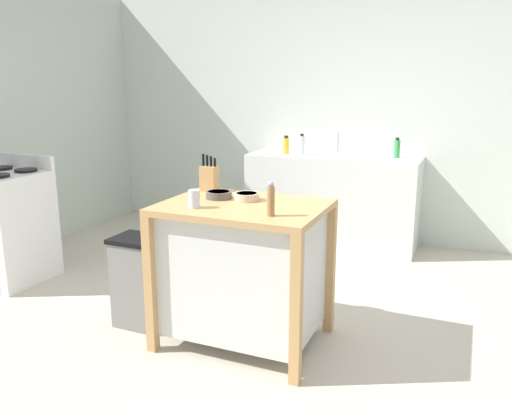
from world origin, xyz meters
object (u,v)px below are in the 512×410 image
(drinking_cup, at_px, (194,199))
(kitchen_island, at_px, (244,266))
(stove, at_px, (6,226))
(trash_bin, at_px, (141,281))
(bowl_ceramic_wide, at_px, (247,196))
(bottle_dish_soap, at_px, (286,145))
(sink_faucet, at_px, (338,143))
(bowl_ceramic_small, at_px, (219,195))
(knife_block, at_px, (209,178))
(bottle_spray_cleaner, at_px, (397,148))
(bottle_hand_soap, at_px, (302,145))
(pepper_grinder, at_px, (271,200))

(drinking_cup, bearing_deg, kitchen_island, 41.61)
(stove, bearing_deg, trash_bin, -9.70)
(bowl_ceramic_wide, xyz_separation_m, bottle_dish_soap, (-0.51, 2.13, 0.06))
(kitchen_island, xyz_separation_m, sink_faucet, (-0.04, 2.42, 0.52))
(kitchen_island, xyz_separation_m, trash_bin, (-0.74, -0.07, -0.19))
(bowl_ceramic_small, height_order, stove, stove)
(knife_block, xyz_separation_m, sink_faucet, (0.34, 2.15, 0.02))
(trash_bin, distance_m, sink_faucet, 2.68)
(knife_block, bearing_deg, bottle_spray_cleaner, 65.77)
(bowl_ceramic_small, height_order, bottle_dish_soap, bottle_dish_soap)
(bowl_ceramic_wide, bearing_deg, sink_faucet, 90.38)
(knife_block, height_order, sink_faucet, knife_block)
(bottle_dish_soap, bearing_deg, bottle_hand_soap, -2.91)
(pepper_grinder, height_order, bottle_hand_soap, bottle_hand_soap)
(kitchen_island, distance_m, drinking_cup, 0.55)
(bowl_ceramic_wide, relative_size, trash_bin, 0.25)
(bottle_dish_soap, xyz_separation_m, bottle_spray_cleaner, (1.10, 0.15, 0.01))
(sink_faucet, xyz_separation_m, bottle_spray_cleaner, (0.60, -0.04, -0.02))
(pepper_grinder, bearing_deg, knife_block, 143.43)
(bottle_hand_soap, xyz_separation_m, bottle_dish_soap, (-0.17, 0.01, -0.01))
(bowl_ceramic_small, xyz_separation_m, sink_faucet, (0.17, 2.34, 0.09))
(kitchen_island, bearing_deg, sink_faucet, 90.88)
(knife_block, bearing_deg, stove, -177.63)
(kitchen_island, bearing_deg, bottle_dish_soap, 103.41)
(drinking_cup, height_order, bottle_spray_cleaner, bottle_spray_cleaner)
(bowl_ceramic_small, bearing_deg, pepper_grinder, -31.13)
(bowl_ceramic_wide, xyz_separation_m, sink_faucet, (-0.02, 2.32, 0.09))
(bottle_spray_cleaner, bearing_deg, kitchen_island, -103.40)
(bowl_ceramic_wide, distance_m, pepper_grinder, 0.42)
(kitchen_island, height_order, trash_bin, kitchen_island)
(sink_faucet, bearing_deg, pepper_grinder, -83.49)
(bowl_ceramic_small, xyz_separation_m, stove, (-2.07, 0.11, -0.47))
(bowl_ceramic_small, bearing_deg, stove, 176.87)
(knife_block, xyz_separation_m, bottle_dish_soap, (-0.15, 1.96, -0.00))
(knife_block, bearing_deg, sink_faucet, 80.89)
(bowl_ceramic_small, bearing_deg, bottle_spray_cleaner, 71.31)
(kitchen_island, bearing_deg, stove, 175.08)
(bowl_ceramic_small, relative_size, stove, 0.16)
(bowl_ceramic_small, bearing_deg, knife_block, 131.67)
(drinking_cup, xyz_separation_m, trash_bin, (-0.51, 0.14, -0.65))
(sink_faucet, bearing_deg, bottle_hand_soap, -148.55)
(knife_block, xyz_separation_m, bowl_ceramic_wide, (0.36, -0.17, -0.07))
(stove, bearing_deg, sink_faucet, 44.78)
(bowl_ceramic_wide, distance_m, bottle_dish_soap, 2.19)
(pepper_grinder, relative_size, bottle_hand_soap, 0.92)
(bowl_ceramic_small, xyz_separation_m, bottle_spray_cleaner, (0.78, 2.30, 0.07))
(knife_block, relative_size, bowl_ceramic_small, 1.50)
(bottle_dish_soap, distance_m, bottle_spray_cleaner, 1.11)
(kitchen_island, height_order, bottle_spray_cleaner, bottle_spray_cleaner)
(bottle_dish_soap, bearing_deg, pepper_grinder, -71.92)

